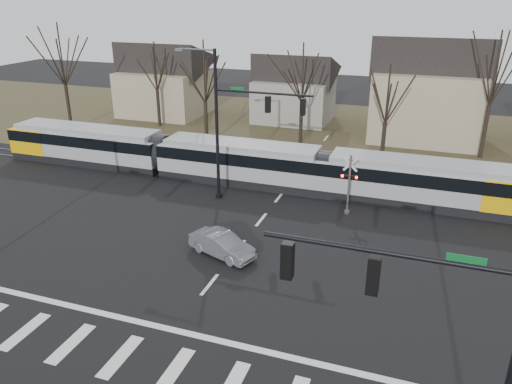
% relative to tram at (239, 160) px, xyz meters
% --- Properties ---
extents(ground, '(140.00, 140.00, 0.00)m').
position_rel_tram_xyz_m(ground, '(3.83, -16.00, -1.68)').
color(ground, black).
extents(grass_verge, '(140.00, 28.00, 0.01)m').
position_rel_tram_xyz_m(grass_verge, '(3.83, 16.00, -1.68)').
color(grass_verge, '#38331E').
rests_on(grass_verge, ground).
extents(crosswalk, '(27.00, 2.60, 0.01)m').
position_rel_tram_xyz_m(crosswalk, '(3.83, -20.00, -1.68)').
color(crosswalk, silver).
rests_on(crosswalk, ground).
extents(stop_line, '(28.00, 0.35, 0.01)m').
position_rel_tram_xyz_m(stop_line, '(3.83, -17.80, -1.68)').
color(stop_line, silver).
rests_on(stop_line, ground).
extents(lane_dashes, '(0.18, 30.00, 0.01)m').
position_rel_tram_xyz_m(lane_dashes, '(3.83, -0.00, -1.68)').
color(lane_dashes, silver).
rests_on(lane_dashes, ground).
extents(rail_pair, '(90.00, 1.52, 0.06)m').
position_rel_tram_xyz_m(rail_pair, '(3.83, -0.20, -1.65)').
color(rail_pair, '#59595E').
rests_on(rail_pair, ground).
extents(tram, '(40.77, 3.03, 3.09)m').
position_rel_tram_xyz_m(tram, '(0.00, 0.00, 0.00)').
color(tram, gray).
rests_on(tram, ground).
extents(sedan, '(3.89, 4.82, 1.30)m').
position_rel_tram_xyz_m(sedan, '(3.26, -11.03, -1.03)').
color(sedan, slate).
rests_on(sedan, ground).
extents(signal_pole_near_right, '(6.72, 0.44, 8.00)m').
position_rel_tram_xyz_m(signal_pole_near_right, '(13.94, -22.00, 3.48)').
color(signal_pole_near_right, black).
rests_on(signal_pole_near_right, ground).
extents(signal_pole_far, '(9.28, 0.44, 10.20)m').
position_rel_tram_xyz_m(signal_pole_far, '(1.42, -3.50, 4.02)').
color(signal_pole_far, black).
rests_on(signal_pole_far, ground).
extents(rail_crossing_signal, '(1.08, 0.36, 4.00)m').
position_rel_tram_xyz_m(rail_crossing_signal, '(8.83, -3.21, 0.20)').
color(rail_crossing_signal, '#59595B').
rests_on(rail_crossing_signal, ground).
extents(tree_row, '(59.20, 7.20, 10.00)m').
position_rel_tram_xyz_m(tree_row, '(5.83, 10.00, 3.32)').
color(tree_row, black).
rests_on(tree_row, ground).
extents(house_a, '(9.72, 8.64, 8.60)m').
position_rel_tram_xyz_m(house_a, '(-16.17, 18.00, 2.78)').
color(house_a, gray).
rests_on(house_a, ground).
extents(house_b, '(8.64, 7.56, 7.65)m').
position_rel_tram_xyz_m(house_b, '(-1.17, 20.00, 2.29)').
color(house_b, gray).
rests_on(house_b, ground).
extents(house_c, '(10.80, 8.64, 10.10)m').
position_rel_tram_xyz_m(house_c, '(12.83, 17.00, 3.55)').
color(house_c, gray).
rests_on(house_c, ground).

